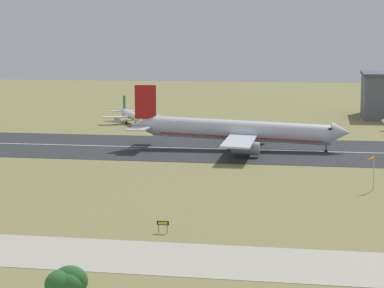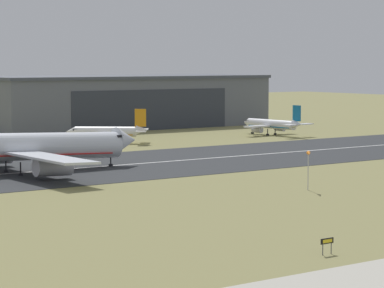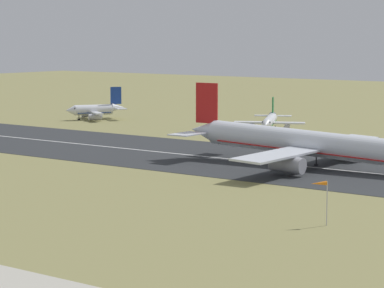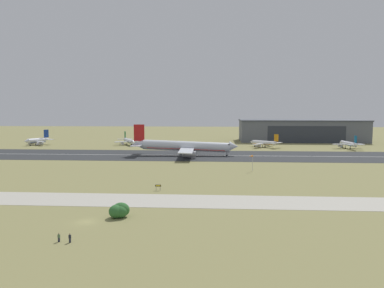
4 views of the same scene
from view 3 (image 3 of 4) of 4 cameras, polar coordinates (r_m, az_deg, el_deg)
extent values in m
plane|color=olive|center=(140.97, -8.52, -3.69)|extent=(722.88, 722.88, 0.00)
cube|color=#2B2D30|center=(184.37, 4.11, -1.13)|extent=(482.88, 43.61, 0.06)
cube|color=silver|center=(184.37, 4.11, -1.11)|extent=(434.59, 0.70, 0.01)
cylinder|color=silver|center=(176.92, 7.26, 0.07)|extent=(43.75, 5.83, 6.48)
cone|color=silver|center=(189.81, 0.71, 0.86)|extent=(6.17, 4.57, 4.65)
cube|color=red|center=(177.08, 7.26, -0.37)|extent=(39.23, 5.49, 1.59)
cube|color=silver|center=(165.17, 5.32, -0.69)|extent=(6.91, 21.67, 0.63)
cylinder|color=#A8A8B2|center=(166.25, 6.00, -1.27)|extent=(6.59, 3.19, 3.29)
cube|color=silver|center=(188.29, 9.43, 0.18)|extent=(6.91, 21.67, 0.63)
cylinder|color=#A8A8B2|center=(186.40, 9.53, -0.44)|extent=(6.59, 3.19, 3.29)
cube|color=red|center=(188.78, 0.93, 2.58)|extent=(5.38, 0.39, 8.40)
cube|color=silver|center=(184.50, -0.29, 0.64)|extent=(4.86, 7.65, 0.24)
cube|color=silver|center=(194.67, 1.89, 0.96)|extent=(4.86, 7.65, 0.24)
cylinder|color=black|center=(174.64, 6.88, -1.23)|extent=(0.24, 0.24, 2.37)
cylinder|color=black|center=(174.78, 6.88, -1.54)|extent=(0.84, 0.84, 0.44)
cylinder|color=black|center=(179.80, 7.80, -1.01)|extent=(0.24, 0.24, 2.37)
cylinder|color=black|center=(179.93, 7.80, -1.31)|extent=(0.84, 0.84, 0.44)
cylinder|color=silver|center=(275.85, -6.20, 2.15)|extent=(8.88, 11.23, 3.08)
cone|color=silver|center=(274.32, -7.64, 2.10)|extent=(4.10, 4.02, 3.08)
cone|color=silver|center=(277.62, -4.68, 2.31)|extent=(4.36, 4.62, 2.78)
cube|color=black|center=(274.59, -7.33, 2.24)|extent=(2.79, 2.37, 0.44)
cube|color=navy|center=(275.92, -6.20, 1.98)|extent=(8.12, 10.19, 0.20)
cube|color=silver|center=(281.07, -6.50, 2.12)|extent=(7.60, 6.04, 0.40)
cylinder|color=#A8A8B2|center=(280.48, -6.55, 1.87)|extent=(3.81, 4.40, 1.91)
cube|color=silver|center=(270.61, -5.98, 1.95)|extent=(7.60, 6.04, 0.40)
cylinder|color=#A8A8B2|center=(271.22, -6.10, 1.70)|extent=(3.81, 4.40, 1.91)
cube|color=navy|center=(277.21, -4.80, 3.05)|extent=(2.09, 2.95, 5.24)
cube|color=silver|center=(281.35, -4.91, 2.35)|extent=(5.56, 5.05, 0.24)
cube|color=silver|center=(273.83, -4.50, 2.23)|extent=(5.56, 5.05, 0.24)
cylinder|color=black|center=(275.06, -7.11, 1.65)|extent=(0.24, 0.24, 1.49)
cylinder|color=black|center=(275.11, -7.11, 1.54)|extent=(0.84, 0.84, 0.44)
cylinder|color=black|center=(277.90, -6.23, 1.71)|extent=(0.24, 0.24, 1.49)
cylinder|color=black|center=(277.95, -6.22, 1.60)|extent=(0.84, 0.84, 0.44)
cylinder|color=black|center=(274.31, -6.05, 1.65)|extent=(0.24, 0.24, 1.49)
cylinder|color=black|center=(274.36, -6.05, 1.54)|extent=(0.84, 0.84, 0.44)
cylinder|color=silver|center=(242.76, 4.88, 1.46)|extent=(11.18, 18.44, 2.54)
cone|color=silver|center=(231.99, 4.66, 1.21)|extent=(3.31, 3.20, 2.54)
cone|color=silver|center=(253.88, 5.10, 1.80)|extent=(3.43, 3.76, 2.29)
cube|color=black|center=(233.19, 4.68, 1.36)|extent=(2.42, 1.97, 0.44)
cube|color=#1E7238|center=(242.83, 4.88, 1.30)|extent=(10.17, 16.66, 0.20)
cube|color=silver|center=(242.93, 3.62, 1.37)|extent=(8.62, 6.39, 0.40)
cylinder|color=#A8A8B2|center=(242.37, 3.75, 1.11)|extent=(2.91, 3.66, 1.57)
cube|color=silver|center=(242.02, 6.14, 1.32)|extent=(8.62, 6.39, 0.40)
cylinder|color=#A8A8B2|center=(241.58, 5.97, 1.07)|extent=(2.91, 3.66, 1.57)
cube|color=#1E7238|center=(253.18, 5.10, 2.46)|extent=(1.52, 2.58, 4.32)
cube|color=silver|center=(254.11, 4.38, 1.79)|extent=(4.56, 3.93, 0.24)
cube|color=silver|center=(253.59, 5.83, 1.77)|extent=(4.56, 3.93, 0.24)
cylinder|color=black|center=(234.52, 4.70, 0.77)|extent=(0.24, 0.24, 1.51)
cylinder|color=black|center=(234.58, 4.70, 0.64)|extent=(0.84, 0.84, 0.44)
cylinder|color=black|center=(243.20, 4.52, 0.99)|extent=(0.24, 0.24, 1.51)
cylinder|color=black|center=(243.26, 4.52, 0.87)|extent=(0.84, 0.84, 0.44)
cylinder|color=black|center=(242.95, 5.24, 0.98)|extent=(0.24, 0.24, 1.51)
cylinder|color=black|center=(243.00, 5.24, 0.85)|extent=(0.84, 0.84, 0.44)
cylinder|color=#B7B7BC|center=(124.11, 8.46, -3.71)|extent=(0.14, 0.14, 6.09)
cone|color=orange|center=(123.14, 7.96, -2.46)|extent=(1.82, 2.10, 0.60)
camera|label=1|loc=(72.42, -75.81, 2.34)|focal=70.00mm
camera|label=2|loc=(153.72, -51.31, 2.09)|focal=85.00mm
camera|label=4|loc=(80.06, -78.50, -0.11)|focal=35.00mm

